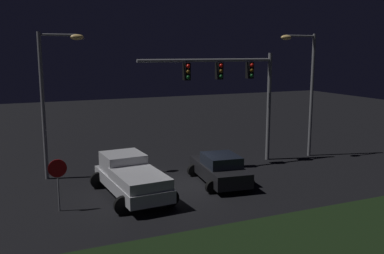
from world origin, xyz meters
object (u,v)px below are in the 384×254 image
(pickup_truck, at_px, (130,175))
(street_lamp_left, at_px, (51,87))
(stop_sign, at_px, (58,175))
(street_lamp_right, at_px, (306,80))
(car_sedan, at_px, (220,169))
(traffic_signal_gantry, at_px, (234,81))

(pickup_truck, relative_size, street_lamp_left, 0.73)
(stop_sign, bearing_deg, street_lamp_right, 13.66)
(car_sedan, xyz_separation_m, street_lamp_right, (7.40, 2.92, 4.11))
(pickup_truck, height_order, street_lamp_left, street_lamp_left)
(car_sedan, distance_m, street_lamp_right, 8.96)
(street_lamp_left, height_order, stop_sign, street_lamp_left)
(car_sedan, relative_size, street_lamp_right, 0.60)
(stop_sign, bearing_deg, pickup_truck, 12.06)
(street_lamp_left, bearing_deg, pickup_truck, -57.11)
(car_sedan, distance_m, street_lamp_left, 9.53)
(car_sedan, bearing_deg, stop_sign, 102.39)
(traffic_signal_gantry, xyz_separation_m, stop_sign, (-10.39, -3.91, -3.34))
(traffic_signal_gantry, relative_size, street_lamp_right, 1.09)
(pickup_truck, xyz_separation_m, stop_sign, (-3.25, -0.69, 0.56))
(traffic_signal_gantry, bearing_deg, pickup_truck, -155.73)
(pickup_truck, bearing_deg, street_lamp_left, 29.38)
(car_sedan, bearing_deg, street_lamp_left, 66.99)
(car_sedan, distance_m, stop_sign, 8.01)
(street_lamp_right, distance_m, stop_sign, 16.11)
(car_sedan, xyz_separation_m, stop_sign, (-7.92, -0.80, 0.82))
(pickup_truck, height_order, street_lamp_right, street_lamp_right)
(pickup_truck, xyz_separation_m, car_sedan, (4.67, 0.11, -0.26))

